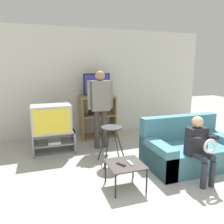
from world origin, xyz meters
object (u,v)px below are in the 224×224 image
television_flat (97,86)px  remote_control_white (130,163)px  television_main (51,118)px  person_seated_child (199,144)px  folding_stool (112,133)px  remote_control_black (121,164)px  couch (188,149)px  tv_stand (54,142)px  person_standing_adult (100,102)px  media_shelf (97,116)px  snack_table (125,166)px

television_flat → remote_control_white: bearing=-93.4°
television_main → person_seated_child: (2.00, -1.85, -0.14)m
remote_control_white → folding_stool: bearing=85.3°
television_flat → folding_stool: 1.69m
remote_control_black → couch: (1.40, 0.38, -0.10)m
folding_stool → couch: size_ratio=0.45×
tv_stand → person_standing_adult: bearing=-5.2°
remote_control_white → person_standing_adult: person_standing_adult is taller
media_shelf → person_standing_adult: (-0.13, -0.75, 0.47)m
folding_stool → remote_control_black: folding_stool is taller
tv_stand → snack_table: 1.91m
media_shelf → folding_stool: bearing=-95.3°
television_main → person_seated_child: same height
tv_stand → snack_table: size_ratio=1.64×
snack_table → person_seated_child: size_ratio=0.51×
television_flat → person_standing_adult: (-0.12, -0.73, -0.28)m
tv_stand → television_main: bearing=-167.0°
snack_table → person_standing_adult: bearing=86.9°
folding_stool → person_standing_adult: size_ratio=0.42×
media_shelf → remote_control_black: (-0.29, -2.38, -0.15)m
television_flat → snack_table: size_ratio=1.27×
television_flat → remote_control_black: television_flat is taller
couch → television_flat: bearing=119.6°
television_flat → person_standing_adult: size_ratio=0.39×
folding_stool → couch: couch is taller
remote_control_white → remote_control_black: bearing=174.4°
tv_stand → person_seated_child: person_seated_child is taller
person_seated_child → tv_stand: bearing=136.7°
television_flat → couch: size_ratio=0.42×
snack_table → media_shelf: bearing=84.8°
tv_stand → person_standing_adult: size_ratio=0.50×
media_shelf → remote_control_white: (-0.15, -2.38, -0.15)m
remote_control_white → person_seated_child: (1.04, -0.14, 0.20)m
tv_stand → folding_stool: folding_stool is taller
television_flat → couch: bearing=-60.4°
tv_stand → remote_control_white: size_ratio=5.68×
tv_stand → remote_control_white: 1.96m
television_main → media_shelf: (1.11, 0.67, -0.19)m
remote_control_black → person_standing_adult: (0.16, 1.63, 0.62)m
person_standing_adult → person_seated_child: size_ratio=1.65×
person_standing_adult → tv_stand: bearing=174.8°
snack_table → remote_control_black: size_ratio=3.47×
remote_control_black → remote_control_white: size_ratio=1.00×
snack_table → remote_control_white: remote_control_white is taller
folding_stool → snack_table: 0.85m
couch → snack_table: bearing=-165.0°
remote_control_black → person_standing_adult: 1.75m
television_main → person_standing_adult: size_ratio=0.46×
remote_control_black → media_shelf: bearing=53.6°
television_main → snack_table: bearing=-62.0°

